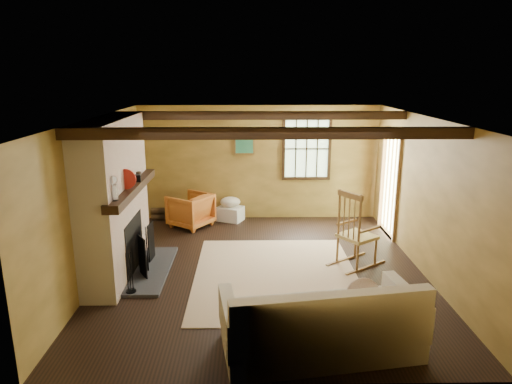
{
  "coord_description": "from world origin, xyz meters",
  "views": [
    {
      "loc": [
        -0.21,
        -6.69,
        3.03
      ],
      "look_at": [
        -0.1,
        0.4,
        1.18
      ],
      "focal_mm": 32.0,
      "sensor_mm": 36.0,
      "label": 1
    }
  ],
  "objects_px": {
    "fireplace": "(116,204)",
    "rocking_chair": "(355,234)",
    "laundry_basket": "(230,214)",
    "armchair": "(191,210)",
    "sofa": "(322,327)"
  },
  "relations": [
    {
      "from": "rocking_chair",
      "to": "laundry_basket",
      "type": "relative_size",
      "value": 2.52
    },
    {
      "from": "fireplace",
      "to": "laundry_basket",
      "type": "distance_m",
      "value": 3.17
    },
    {
      "from": "sofa",
      "to": "armchair",
      "type": "bearing_deg",
      "value": 105.66
    },
    {
      "from": "fireplace",
      "to": "rocking_chair",
      "type": "height_order",
      "value": "fireplace"
    },
    {
      "from": "rocking_chair",
      "to": "sofa",
      "type": "bearing_deg",
      "value": 124.22
    },
    {
      "from": "sofa",
      "to": "armchair",
      "type": "relative_size",
      "value": 3.06
    },
    {
      "from": "laundry_basket",
      "to": "armchair",
      "type": "xyz_separation_m",
      "value": [
        -0.79,
        -0.37,
        0.19
      ]
    },
    {
      "from": "rocking_chair",
      "to": "laundry_basket",
      "type": "height_order",
      "value": "rocking_chair"
    },
    {
      "from": "sofa",
      "to": "laundry_basket",
      "type": "distance_m",
      "value": 4.9
    },
    {
      "from": "fireplace",
      "to": "sofa",
      "type": "relative_size",
      "value": 1.04
    },
    {
      "from": "sofa",
      "to": "armchair",
      "type": "xyz_separation_m",
      "value": [
        -1.99,
        4.37,
        0.03
      ]
    },
    {
      "from": "laundry_basket",
      "to": "rocking_chair",
      "type": "bearing_deg",
      "value": -48.38
    },
    {
      "from": "rocking_chair",
      "to": "sofa",
      "type": "xyz_separation_m",
      "value": [
        -0.9,
        -2.38,
        -0.22
      ]
    },
    {
      "from": "laundry_basket",
      "to": "armchair",
      "type": "relative_size",
      "value": 0.66
    },
    {
      "from": "armchair",
      "to": "rocking_chair",
      "type": "bearing_deg",
      "value": 90.1
    }
  ]
}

